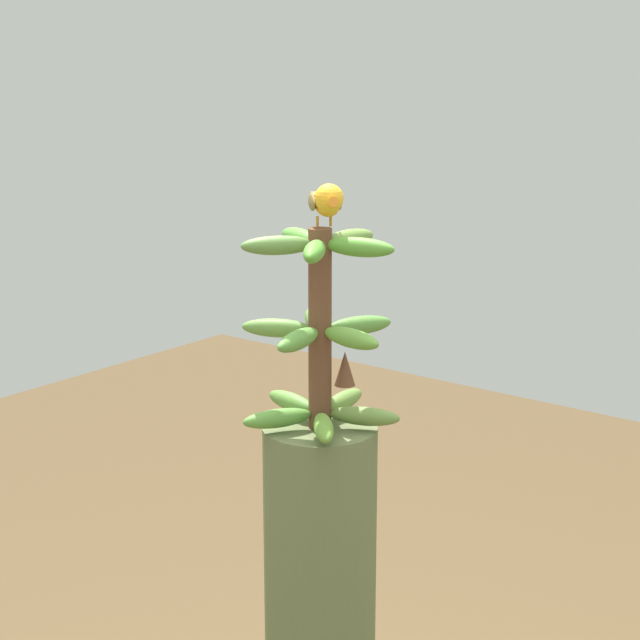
# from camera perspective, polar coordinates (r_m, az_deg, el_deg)

# --- Properties ---
(banana_bunch) EXTENTS (0.28, 0.28, 0.35)m
(banana_bunch) POSITION_cam_1_polar(r_m,az_deg,el_deg) (1.84, 0.04, -0.59)
(banana_bunch) COLOR brown
(banana_bunch) RESTS_ON banana_tree
(perched_bird) EXTENTS (0.14, 0.15, 0.08)m
(perched_bird) POSITION_cam_1_polar(r_m,az_deg,el_deg) (1.81, 0.34, 6.31)
(perched_bird) COLOR #C68933
(perched_bird) RESTS_ON banana_bunch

